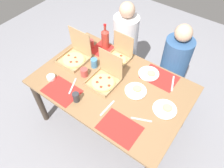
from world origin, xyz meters
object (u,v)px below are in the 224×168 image
at_px(diner_right_seat, 172,70).
at_px(cup_clear_right, 84,72).
at_px(soda_bottle, 105,39).
at_px(pizza_box_center, 105,78).
at_px(pizza_box_corner_left, 75,56).
at_px(cup_dark, 94,63).
at_px(condiment_bowl, 51,77).
at_px(diner_left_seat, 125,47).
at_px(cup_spare, 76,97).
at_px(pizza_box_corner_right, 118,56).
at_px(plate_near_left, 149,74).
at_px(cup_clear_left, 91,43).
at_px(plate_middle, 165,109).
at_px(plate_far_left, 136,91).

bearing_deg(diner_right_seat, cup_clear_right, -127.78).
bearing_deg(soda_bottle, pizza_box_center, -53.63).
bearing_deg(pizza_box_corner_left, soda_bottle, 67.18).
bearing_deg(cup_dark, condiment_bowl, -121.64).
bearing_deg(pizza_box_corner_left, diner_left_seat, 74.29).
bearing_deg(diner_left_seat, pizza_box_corner_left, -105.71).
distance_m(cup_spare, diner_right_seat, 1.28).
distance_m(pizza_box_corner_right, condiment_bowl, 0.76).
height_order(pizza_box_corner_right, condiment_bowl, pizza_box_corner_right).
distance_m(soda_bottle, diner_left_seat, 0.50).
distance_m(cup_clear_right, cup_spare, 0.33).
bearing_deg(cup_clear_right, plate_near_left, 37.31).
relative_size(pizza_box_corner_right, cup_clear_left, 3.08).
relative_size(cup_clear_right, cup_dark, 0.85).
relative_size(plate_near_left, cup_dark, 2.13).
height_order(plate_near_left, cup_spare, cup_spare).
height_order(pizza_box_corner_right, soda_bottle, soda_bottle).
height_order(cup_clear_left, diner_right_seat, diner_right_seat).
bearing_deg(plate_middle, plate_far_left, 175.35).
distance_m(cup_dark, diner_left_seat, 0.74).
bearing_deg(soda_bottle, diner_left_seat, 81.97).
distance_m(plate_far_left, condiment_bowl, 0.89).
height_order(pizza_box_center, soda_bottle, soda_bottle).
xyz_separation_m(pizza_box_center, soda_bottle, (-0.32, 0.43, 0.08)).
distance_m(pizza_box_corner_left, plate_far_left, 0.80).
distance_m(pizza_box_corner_right, plate_far_left, 0.49).
bearing_deg(cup_clear_left, cup_spare, -60.13).
bearing_deg(cup_clear_right, pizza_box_corner_left, 152.34).
bearing_deg(plate_near_left, cup_spare, -118.77).
xyz_separation_m(plate_near_left, cup_clear_right, (-0.54, -0.41, 0.03)).
height_order(soda_bottle, cup_clear_left, soda_bottle).
bearing_deg(pizza_box_center, soda_bottle, 126.37).
relative_size(cup_spare, diner_left_seat, 0.08).
distance_m(cup_dark, cup_spare, 0.48).
height_order(soda_bottle, diner_right_seat, diner_right_seat).
xyz_separation_m(cup_spare, condiment_bowl, (-0.40, 0.05, -0.03)).
bearing_deg(soda_bottle, plate_middle, -21.28).
height_order(pizza_box_center, plate_middle, pizza_box_center).
bearing_deg(soda_bottle, pizza_box_corner_right, -18.40).
bearing_deg(cup_spare, cup_clear_left, 119.87).
bearing_deg(cup_dark, diner_left_seat, 93.72).
height_order(cup_spare, diner_left_seat, diner_left_seat).
xyz_separation_m(plate_near_left, soda_bottle, (-0.64, 0.08, 0.12)).
bearing_deg(cup_spare, pizza_box_center, 78.54).
bearing_deg(plate_far_left, cup_spare, -132.97).
bearing_deg(condiment_bowl, soda_bottle, 78.05).
xyz_separation_m(soda_bottle, diner_left_seat, (0.05, 0.36, -0.35)).
distance_m(pizza_box_corner_right, diner_right_seat, 0.73).
xyz_separation_m(soda_bottle, condiment_bowl, (-0.16, -0.73, -0.11)).
relative_size(plate_far_left, cup_spare, 2.19).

